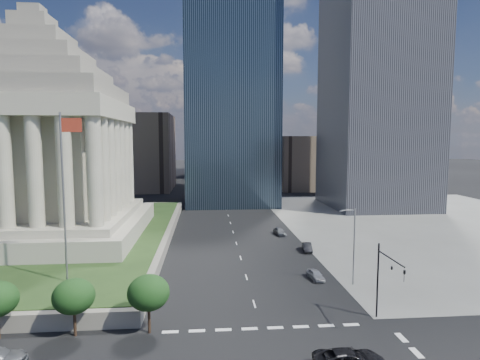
{
  "coord_description": "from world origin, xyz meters",
  "views": [
    {
      "loc": [
        -5.37,
        -23.91,
        18.72
      ],
      "look_at": [
        -1.57,
        20.81,
        14.21
      ],
      "focal_mm": 30.0,
      "sensor_mm": 36.0,
      "label": 1
    }
  ],
  "objects": [
    {
      "name": "ground",
      "position": [
        0.0,
        100.0,
        0.0
      ],
      "size": [
        500.0,
        500.0,
        0.0
      ],
      "primitive_type": "plane",
      "color": "black",
      "rests_on": "ground"
    },
    {
      "name": "sidewalk_ne",
      "position": [
        46.0,
        60.0,
        0.01
      ],
      "size": [
        68.0,
        90.0,
        0.03
      ],
      "primitive_type": "cube",
      "color": "slate",
      "rests_on": "ground"
    },
    {
      "name": "war_memorial",
      "position": [
        -34.0,
        48.0,
        21.4
      ],
      "size": [
        34.0,
        34.0,
        39.0
      ],
      "primitive_type": null,
      "color": "gray",
      "rests_on": "plaza_lawn"
    },
    {
      "name": "flagpole",
      "position": [
        -21.83,
        24.0,
        13.11
      ],
      "size": [
        2.52,
        0.24,
        20.0
      ],
      "color": "slate",
      "rests_on": "plaza_lawn"
    },
    {
      "name": "midrise_glass",
      "position": [
        2.0,
        95.0,
        30.0
      ],
      "size": [
        26.0,
        26.0,
        60.0
      ],
      "primitive_type": "cube",
      "color": "black",
      "rests_on": "ground"
    },
    {
      "name": "highrise_ne",
      "position": [
        42.0,
        85.0,
        50.0
      ],
      "size": [
        26.0,
        28.0,
        100.0
      ],
      "primitive_type": "cube",
      "color": "black",
      "rests_on": "ground"
    },
    {
      "name": "building_filler_ne",
      "position": [
        32.0,
        130.0,
        10.0
      ],
      "size": [
        20.0,
        30.0,
        20.0
      ],
      "primitive_type": "cube",
      "color": "brown",
      "rests_on": "ground"
    },
    {
      "name": "building_filler_nw",
      "position": [
        -30.0,
        130.0,
        14.0
      ],
      "size": [
        24.0,
        30.0,
        28.0
      ],
      "primitive_type": "cube",
      "color": "brown",
      "rests_on": "ground"
    },
    {
      "name": "traffic_signal_ne",
      "position": [
        12.5,
        13.7,
        5.25
      ],
      "size": [
        0.3,
        5.74,
        8.0
      ],
      "color": "black",
      "rests_on": "ground"
    },
    {
      "name": "street_lamp_north",
      "position": [
        13.33,
        25.0,
        5.66
      ],
      "size": [
        2.13,
        0.22,
        10.0
      ],
      "color": "slate",
      "rests_on": "ground"
    },
    {
      "name": "parked_sedan_near",
      "position": [
        9.21,
        27.32,
        0.64
      ],
      "size": [
        3.92,
        1.96,
        1.28
      ],
      "primitive_type": "imported",
      "rotation": [
        0.0,
        0.0,
        0.12
      ],
      "color": "gray",
      "rests_on": "ground"
    },
    {
      "name": "parked_sedan_mid",
      "position": [
        11.5,
        40.89,
        0.68
      ],
      "size": [
        1.99,
        4.26,
        1.35
      ],
      "primitive_type": "imported",
      "rotation": [
        0.0,
        0.0,
        -0.14
      ],
      "color": "black",
      "rests_on": "ground"
    },
    {
      "name": "parked_sedan_far",
      "position": [
        9.0,
        52.76,
        0.72
      ],
      "size": [
        4.41,
        2.24,
        1.44
      ],
      "primitive_type": "imported",
      "rotation": [
        0.0,
        0.0,
        0.13
      ],
      "color": "#57595E",
      "rests_on": "ground"
    }
  ]
}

